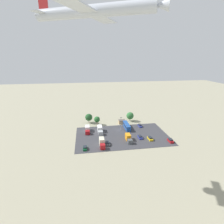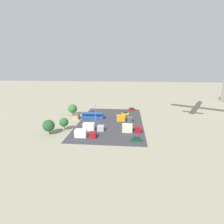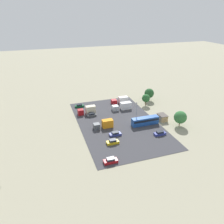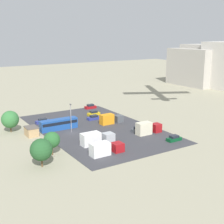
{
  "view_description": "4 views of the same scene",
  "coord_description": "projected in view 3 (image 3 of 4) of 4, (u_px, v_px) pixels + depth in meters",
  "views": [
    {
      "loc": [
        19.11,
        94.83,
        42.69
      ],
      "look_at": [
        8.24,
        24.03,
        19.57
      ],
      "focal_mm": 28.0,
      "sensor_mm": 36.0,
      "label": 1
    },
    {
      "loc": [
        81.16,
        16.16,
        27.85
      ],
      "look_at": [
        1.21,
        8.74,
        5.53
      ],
      "focal_mm": 28.0,
      "sensor_mm": 36.0,
      "label": 2
    },
    {
      "loc": [
        -73.58,
        35.26,
        41.72
      ],
      "look_at": [
        -2.04,
        11.11,
        6.26
      ],
      "focal_mm": 35.0,
      "sensor_mm": 36.0,
      "label": 3
    },
    {
      "loc": [
        77.26,
        -35.58,
        27.17
      ],
      "look_at": [
        4.43,
        10.74,
        5.62
      ],
      "focal_mm": 50.0,
      "sensor_mm": 36.0,
      "label": 4
    }
  ],
  "objects": [
    {
      "name": "tree_apron_mid",
      "position": [
        180.0,
        117.0,
        84.93
      ],
      "size": [
        4.96,
        4.96,
        6.23
      ],
      "color": "brown",
      "rests_on": "ground"
    },
    {
      "name": "parked_truck_2",
      "position": [
        121.0,
        100.0,
        106.94
      ],
      "size": [
        2.57,
        8.33,
        3.03
      ],
      "color": "maroon",
      "rests_on": "ground"
    },
    {
      "name": "parked_car_0",
      "position": [
        160.0,
        133.0,
        79.89
      ],
      "size": [
        1.75,
        4.41,
        1.5
      ],
      "color": "navy",
      "rests_on": "ground"
    },
    {
      "name": "parked_truck_0",
      "position": [
        104.0,
        124.0,
        84.51
      ],
      "size": [
        2.33,
        7.65,
        3.1
      ],
      "color": "#4C5156",
      "rests_on": "ground"
    },
    {
      "name": "parked_car_1",
      "position": [
        115.0,
        134.0,
        79.49
      ],
      "size": [
        1.9,
        4.33,
        1.47
      ],
      "color": "navy",
      "rests_on": "ground"
    },
    {
      "name": "parked_car_5",
      "position": [
        111.0,
        161.0,
        65.29
      ],
      "size": [
        1.9,
        4.26,
        1.63
      ],
      "rotation": [
        0.0,
        0.0,
        3.14
      ],
      "color": "maroon",
      "rests_on": "ground"
    },
    {
      "name": "tree_near_shed",
      "position": [
        146.0,
        98.0,
        103.51
      ],
      "size": [
        3.81,
        3.81,
        5.57
      ],
      "color": "brown",
      "rests_on": "ground"
    },
    {
      "name": "parked_car_4",
      "position": [
        92.0,
        115.0,
        93.9
      ],
      "size": [
        1.8,
        4.03,
        1.52
      ],
      "rotation": [
        0.0,
        0.0,
        3.14
      ],
      "color": "#4C5156",
      "rests_on": "ground"
    },
    {
      "name": "light_pole_lot_centre",
      "position": [
        136.0,
        111.0,
        88.32
      ],
      "size": [
        0.9,
        0.28,
        8.17
      ],
      "color": "gray",
      "rests_on": "ground"
    },
    {
      "name": "bus",
      "position": [
        145.0,
        121.0,
        86.68
      ],
      "size": [
        2.54,
        11.13,
        3.14
      ],
      "color": "#1E4C9E",
      "rests_on": "ground"
    },
    {
      "name": "parking_lot_surface",
      "position": [
        118.0,
        123.0,
        88.73
      ],
      "size": [
        51.02,
        30.93,
        0.08
      ],
      "color": "#38383D",
      "rests_on": "ground"
    },
    {
      "name": "shed_building",
      "position": [
        162.0,
        117.0,
        90.4
      ],
      "size": [
        4.39,
        3.18,
        2.54
      ],
      "color": "tan",
      "rests_on": "ground"
    },
    {
      "name": "parked_truck_3",
      "position": [
        123.0,
        106.0,
        100.21
      ],
      "size": [
        2.6,
        9.01,
        3.18
      ],
      "color": "#ADB2B7",
      "rests_on": "ground"
    },
    {
      "name": "parked_car_3",
      "position": [
        79.0,
        106.0,
        102.78
      ],
      "size": [
        1.79,
        4.08,
        1.47
      ],
      "color": "#0C4723",
      "rests_on": "ground"
    },
    {
      "name": "tree_apron_far",
      "position": [
        149.0,
        93.0,
        109.12
      ],
      "size": [
        4.74,
        4.74,
        6.19
      ],
      "color": "brown",
      "rests_on": "ground"
    },
    {
      "name": "parked_car_2",
      "position": [
        113.0,
        142.0,
        74.64
      ],
      "size": [
        1.91,
        4.23,
        1.59
      ],
      "color": "gold",
      "rests_on": "ground"
    },
    {
      "name": "parked_truck_1",
      "position": [
        88.0,
        110.0,
        95.79
      ],
      "size": [
        2.39,
        7.81,
        3.47
      ],
      "color": "maroon",
      "rests_on": "ground"
    },
    {
      "name": "ground_plane",
      "position": [
        136.0,
        120.0,
        91.05
      ],
      "size": [
        400.0,
        400.0,
        0.0
      ],
      "primitive_type": "plane",
      "color": "gray"
    }
  ]
}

